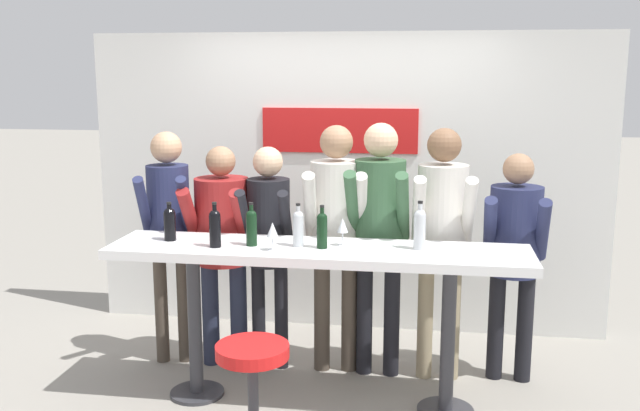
{
  "coord_description": "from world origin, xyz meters",
  "views": [
    {
      "loc": [
        0.68,
        -4.28,
        2.14
      ],
      "look_at": [
        0.0,
        0.09,
        1.3
      ],
      "focal_mm": 40.0,
      "sensor_mm": 36.0,
      "label": 1
    }
  ],
  "objects_px": {
    "person_far_right": "(515,243)",
    "wine_bottle_4": "(298,227)",
    "person_far_left": "(169,219)",
    "person_left": "(222,233)",
    "bar_stool": "(253,385)",
    "person_center_right": "(379,221)",
    "wine_glass_1": "(343,226)",
    "person_center": "(336,221)",
    "tasting_table": "(318,271)",
    "wine_bottle_0": "(215,226)",
    "person_right": "(442,225)",
    "wine_glass_0": "(273,231)",
    "wine_bottle_5": "(420,227)",
    "wine_bottle_3": "(251,226)",
    "wine_bottle_2": "(322,228)",
    "wine_bottle_1": "(170,222)",
    "person_center_left": "(269,232)"
  },
  "relations": [
    {
      "from": "person_far_right",
      "to": "wine_bottle_4",
      "type": "relative_size",
      "value": 5.81
    },
    {
      "from": "person_far_left",
      "to": "person_left",
      "type": "xyz_separation_m",
      "value": [
        0.39,
        0.0,
        -0.09
      ]
    },
    {
      "from": "bar_stool",
      "to": "person_center_right",
      "type": "relative_size",
      "value": 0.39
    },
    {
      "from": "wine_glass_1",
      "to": "wine_bottle_4",
      "type": "bearing_deg",
      "value": -167.24
    },
    {
      "from": "person_center",
      "to": "tasting_table",
      "type": "bearing_deg",
      "value": -99.98
    },
    {
      "from": "person_center_right",
      "to": "person_left",
      "type": "bearing_deg",
      "value": -178.35
    },
    {
      "from": "wine_bottle_0",
      "to": "wine_glass_1",
      "type": "bearing_deg",
      "value": 11.39
    },
    {
      "from": "tasting_table",
      "to": "person_right",
      "type": "distance_m",
      "value": 0.95
    },
    {
      "from": "wine_glass_0",
      "to": "wine_bottle_0",
      "type": "bearing_deg",
      "value": 175.13
    },
    {
      "from": "wine_bottle_5",
      "to": "wine_bottle_4",
      "type": "bearing_deg",
      "value": -176.76
    },
    {
      "from": "person_center",
      "to": "person_far_right",
      "type": "xyz_separation_m",
      "value": [
        1.22,
        0.03,
        -0.12
      ]
    },
    {
      "from": "person_center_right",
      "to": "tasting_table",
      "type": "bearing_deg",
      "value": -122.37
    },
    {
      "from": "person_center_right",
      "to": "person_right",
      "type": "bearing_deg",
      "value": 1.12
    },
    {
      "from": "tasting_table",
      "to": "person_center_right",
      "type": "bearing_deg",
      "value": 56.34
    },
    {
      "from": "person_far_right",
      "to": "wine_bottle_3",
      "type": "distance_m",
      "value": 1.8
    },
    {
      "from": "person_far_left",
      "to": "person_far_right",
      "type": "relative_size",
      "value": 1.07
    },
    {
      "from": "tasting_table",
      "to": "wine_bottle_2",
      "type": "relative_size",
      "value": 9.72
    },
    {
      "from": "wine_bottle_1",
      "to": "wine_glass_1",
      "type": "relative_size",
      "value": 1.43
    },
    {
      "from": "wine_bottle_0",
      "to": "wine_bottle_3",
      "type": "xyz_separation_m",
      "value": [
        0.22,
        0.07,
        -0.0
      ]
    },
    {
      "from": "wine_glass_1",
      "to": "person_center_left",
      "type": "bearing_deg",
      "value": 142.27
    },
    {
      "from": "wine_bottle_5",
      "to": "wine_bottle_3",
      "type": "bearing_deg",
      "value": -176.36
    },
    {
      "from": "bar_stool",
      "to": "person_far_right",
      "type": "distance_m",
      "value": 2.08
    },
    {
      "from": "wine_bottle_1",
      "to": "tasting_table",
      "type": "bearing_deg",
      "value": -2.01
    },
    {
      "from": "wine_bottle_5",
      "to": "person_center",
      "type": "bearing_deg",
      "value": 139.69
    },
    {
      "from": "person_center_left",
      "to": "person_center_right",
      "type": "distance_m",
      "value": 0.79
    },
    {
      "from": "person_center_left",
      "to": "wine_bottle_4",
      "type": "bearing_deg",
      "value": -62.62
    },
    {
      "from": "person_center",
      "to": "wine_bottle_0",
      "type": "height_order",
      "value": "person_center"
    },
    {
      "from": "person_center_right",
      "to": "wine_bottle_4",
      "type": "bearing_deg",
      "value": -131.2
    },
    {
      "from": "person_center_right",
      "to": "wine_glass_0",
      "type": "distance_m",
      "value": 0.89
    },
    {
      "from": "person_right",
      "to": "person_far_left",
      "type": "bearing_deg",
      "value": 178.04
    },
    {
      "from": "person_right",
      "to": "wine_bottle_1",
      "type": "distance_m",
      "value": 1.82
    },
    {
      "from": "wine_bottle_4",
      "to": "wine_bottle_5",
      "type": "xyz_separation_m",
      "value": [
        0.75,
        0.04,
        0.01
      ]
    },
    {
      "from": "wine_bottle_1",
      "to": "wine_bottle_3",
      "type": "distance_m",
      "value": 0.56
    },
    {
      "from": "person_left",
      "to": "wine_glass_1",
      "type": "bearing_deg",
      "value": -26.32
    },
    {
      "from": "person_far_left",
      "to": "tasting_table",
      "type": "bearing_deg",
      "value": -34.89
    },
    {
      "from": "wine_bottle_0",
      "to": "wine_bottle_2",
      "type": "xyz_separation_m",
      "value": [
        0.67,
        0.07,
        -0.01
      ]
    },
    {
      "from": "person_far_left",
      "to": "wine_bottle_4",
      "type": "height_order",
      "value": "person_far_left"
    },
    {
      "from": "person_far_right",
      "to": "person_left",
      "type": "bearing_deg",
      "value": -173.31
    },
    {
      "from": "person_far_left",
      "to": "person_center",
      "type": "bearing_deg",
      "value": -9.68
    },
    {
      "from": "person_left",
      "to": "person_center_right",
      "type": "height_order",
      "value": "person_center_right"
    },
    {
      "from": "person_center",
      "to": "wine_bottle_0",
      "type": "distance_m",
      "value": 0.93
    },
    {
      "from": "wine_bottle_0",
      "to": "wine_bottle_4",
      "type": "relative_size",
      "value": 1.04
    },
    {
      "from": "person_center",
      "to": "wine_bottle_3",
      "type": "xyz_separation_m",
      "value": [
        -0.46,
        -0.56,
        0.07
      ]
    },
    {
      "from": "person_left",
      "to": "person_far_right",
      "type": "distance_m",
      "value": 2.04
    },
    {
      "from": "wine_bottle_0",
      "to": "wine_bottle_5",
      "type": "height_order",
      "value": "wine_bottle_5"
    },
    {
      "from": "person_right",
      "to": "wine_bottle_5",
      "type": "height_order",
      "value": "person_right"
    },
    {
      "from": "person_center",
      "to": "person_right",
      "type": "bearing_deg",
      "value": -7.56
    },
    {
      "from": "wine_bottle_0",
      "to": "wine_bottle_2",
      "type": "relative_size",
      "value": 1.05
    },
    {
      "from": "person_center_right",
      "to": "wine_bottle_4",
      "type": "distance_m",
      "value": 0.7
    },
    {
      "from": "person_center_right",
      "to": "wine_bottle_1",
      "type": "distance_m",
      "value": 1.42
    }
  ]
}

